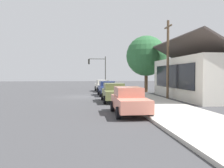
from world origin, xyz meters
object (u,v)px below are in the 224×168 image
(car_navy, at_px, (107,88))
(traffic_light_main, at_px, (99,67))
(car_olive, at_px, (114,92))
(shade_tree, at_px, (146,56))
(car_ivory, at_px, (103,86))
(car_coral, at_px, (129,101))
(utility_pole_wooden, at_px, (168,58))
(fire_hydrant_red, at_px, (127,94))

(car_navy, xyz_separation_m, traffic_light_main, (-11.20, -0.25, 2.68))
(car_navy, bearing_deg, car_olive, -0.83)
(shade_tree, relative_size, traffic_light_main, 1.44)
(traffic_light_main, bearing_deg, car_olive, 0.81)
(car_navy, bearing_deg, traffic_light_main, -179.46)
(car_ivory, height_order, shade_tree, shade_tree)
(traffic_light_main, bearing_deg, car_coral, 0.74)
(car_coral, bearing_deg, shade_tree, 162.49)
(traffic_light_main, height_order, utility_pole_wooden, utility_pole_wooden)
(car_olive, height_order, traffic_light_main, traffic_light_main)
(car_coral, relative_size, fire_hydrant_red, 6.12)
(car_ivory, distance_m, car_coral, 19.35)
(car_ivory, xyz_separation_m, utility_pole_wooden, (10.94, 5.40, 3.11))
(utility_pole_wooden, bearing_deg, car_coral, -32.48)
(shade_tree, distance_m, utility_pole_wooden, 9.09)
(car_olive, relative_size, car_coral, 1.04)
(car_ivory, bearing_deg, utility_pole_wooden, 23.31)
(car_olive, height_order, fire_hydrant_red, car_olive)
(shade_tree, xyz_separation_m, traffic_light_main, (-6.54, -5.94, -1.32))
(car_coral, bearing_deg, fire_hydrant_red, 171.07)
(traffic_light_main, bearing_deg, shade_tree, 42.24)
(car_coral, distance_m, utility_pole_wooden, 10.44)
(car_olive, xyz_separation_m, traffic_light_main, (-17.40, -0.25, 2.68))
(car_coral, bearing_deg, utility_pole_wooden, 147.89)
(car_ivory, distance_m, traffic_light_main, 5.36)
(car_navy, height_order, shade_tree, shade_tree)
(car_ivory, bearing_deg, shade_tree, 68.51)
(car_olive, height_order, shade_tree, shade_tree)
(car_coral, xyz_separation_m, shade_tree, (-17.44, 5.63, 4.00))
(car_ivory, xyz_separation_m, car_coral, (19.35, 0.05, -0.00))
(car_navy, relative_size, traffic_light_main, 0.84)
(car_ivory, height_order, car_coral, same)
(fire_hydrant_red, bearing_deg, car_olive, -40.38)
(car_navy, height_order, traffic_light_main, traffic_light_main)
(car_ivory, relative_size, fire_hydrant_red, 6.60)
(car_ivory, relative_size, shade_tree, 0.63)
(car_navy, distance_m, traffic_light_main, 11.52)
(car_ivory, xyz_separation_m, car_olive, (12.76, -0.02, 0.00))
(shade_tree, relative_size, utility_pole_wooden, 1.00)
(car_olive, xyz_separation_m, shade_tree, (-10.86, 5.69, 4.00))
(shade_tree, bearing_deg, car_olive, -27.66)
(shade_tree, height_order, fire_hydrant_red, shade_tree)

